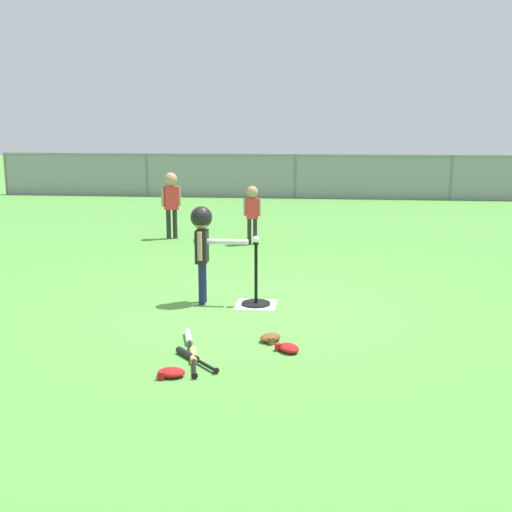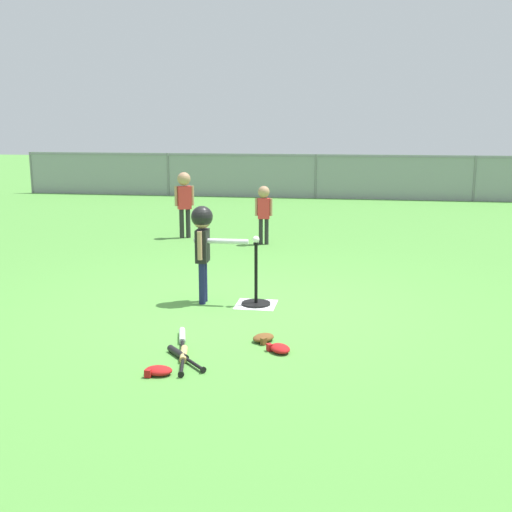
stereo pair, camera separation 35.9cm
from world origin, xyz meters
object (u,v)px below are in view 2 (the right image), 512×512
Objects in this scene: spare_bat_wood at (183,357)px; glove_by_plate at (158,371)px; fielder_near_right at (184,196)px; glove_near_bats at (280,348)px; batting_tee at (256,295)px; baseball_on_tee at (256,239)px; spare_bat_black at (181,355)px; spare_bat_silver at (182,338)px; batter_child at (203,234)px; glove_tossed_aside at (263,338)px; fielder_deep_right at (264,207)px.

glove_by_plate is (-0.11, -0.34, 0.01)m from spare_bat_wood.
glove_near_bats is at bearing -66.45° from fielder_near_right.
batting_tee is 9.42× the size of baseball_on_tee.
batting_tee reaches higher than spare_bat_black.
spare_bat_silver is 0.44m from spare_bat_black.
spare_bat_black is at bearing -82.80° from batter_child.
fielder_near_right reaches higher than glove_tossed_aside.
baseball_on_tee is 0.15× the size of spare_bat_black.
fielder_near_right is 5.16× the size of glove_by_plate.
spare_bat_silver is at bearing 171.61° from glove_near_bats.
glove_tossed_aside is (0.84, -1.16, -0.74)m from batter_child.
spare_bat_wood is at bearing -82.10° from batter_child.
spare_bat_black is (-0.37, -1.71, -0.70)m from baseball_on_tee.
fielder_near_right is 4.18× the size of glove_tossed_aside.
batter_child reaches higher than batting_tee.
glove_near_bats is at bearing -54.17° from batter_child.
glove_near_bats is 0.31m from glove_tossed_aside.
spare_bat_black is at bearing -102.14° from baseball_on_tee.
fielder_deep_right reaches higher than glove_near_bats.
batting_tee is at bearing 0.00° from baseball_on_tee.
fielder_deep_right is 4.76m from glove_tossed_aside.
glove_by_plate and glove_near_bats have the same top height.
glove_tossed_aside is (2.13, -5.05, -0.70)m from fielder_near_right.
fielder_deep_right is 1.98× the size of spare_bat_black.
baseball_on_tee is at bearing -64.23° from fielder_near_right.
spare_bat_wood is (-0.34, -1.74, -0.70)m from baseball_on_tee.
glove_tossed_aside is (0.74, 0.12, 0.01)m from spare_bat_silver.
baseball_on_tee is at bearing 0.00° from batting_tee.
batter_child reaches higher than glove_near_bats.
glove_by_plate reaches higher than spare_bat_silver.
batting_tee is 0.62m from baseball_on_tee.
batting_tee is at bearing -82.89° from fielder_deep_right.
batter_child is 4.00× the size of glove_tossed_aside.
glove_near_bats is at bearing -54.42° from glove_tossed_aside.
batting_tee is 0.88m from batter_child.
glove_by_plate and glove_tossed_aside have the same top height.
fielder_deep_right is 4.83m from spare_bat_silver.
fielder_deep_right reaches higher than glove_tossed_aside.
batter_child reaches higher than spare_bat_wood.
glove_tossed_aside is at bearing 9.02° from spare_bat_silver.
fielder_near_right reaches higher than glove_by_plate.
fielder_near_right reaches higher than fielder_deep_right.
baseball_on_tee reaches higher than spare_bat_black.
spare_bat_wood is at bearing -136.46° from glove_tossed_aside.
spare_bat_wood is at bearing -74.78° from fielder_near_right.
glove_tossed_aside reaches higher than spare_bat_black.
batting_tee is at bearing 77.86° from spare_bat_black.
batter_child is 4.00× the size of glove_near_bats.
glove_by_plate is (-0.02, -5.59, -0.58)m from fielder_deep_right.
fielder_near_right is at bearing 165.33° from fielder_deep_right.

